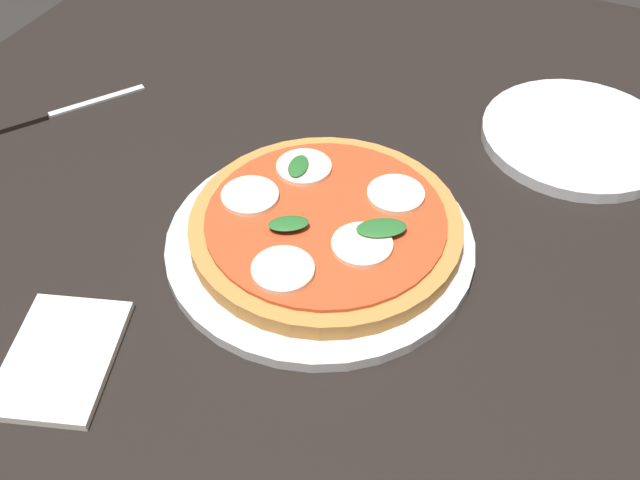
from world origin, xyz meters
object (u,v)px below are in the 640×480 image
object	(u,v)px
knife	(50,114)
serving_tray	(320,243)
napkin	(61,358)
plate_white	(577,136)
dining_table	(313,281)
pizza	(325,225)

from	to	relation	value
knife	serving_tray	bearing A→B (deg)	80.56
napkin	knife	xyz separation A→B (m)	(-0.28, -0.24, -0.00)
plate_white	dining_table	bearing A→B (deg)	-40.99
pizza	napkin	world-z (taller)	pizza
dining_table	knife	size ratio (longest dim) A/B	7.56
dining_table	knife	distance (m)	0.38
dining_table	pizza	bearing A→B (deg)	47.35
serving_tray	napkin	bearing A→B (deg)	-33.10
plate_white	napkin	distance (m)	0.60
dining_table	plate_white	world-z (taller)	plate_white
dining_table	serving_tray	xyz separation A→B (m)	(0.03, 0.02, 0.10)
plate_white	knife	size ratio (longest dim) A/B	1.36
dining_table	pizza	xyz separation A→B (m)	(0.02, 0.02, 0.12)
pizza	plate_white	distance (m)	0.33
dining_table	serving_tray	bearing A→B (deg)	36.12
pizza	knife	size ratio (longest dim) A/B	1.66
serving_tray	plate_white	size ratio (longest dim) A/B	1.39
serving_tray	pizza	bearing A→B (deg)	169.59
serving_tray	knife	world-z (taller)	serving_tray
pizza	napkin	distance (m)	0.27
dining_table	serving_tray	world-z (taller)	serving_tray
serving_tray	knife	xyz separation A→B (m)	(-0.06, -0.39, -0.00)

